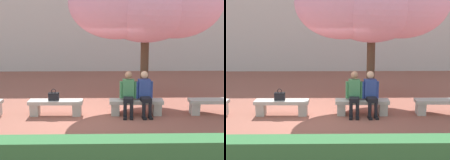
{
  "view_description": "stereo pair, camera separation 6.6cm",
  "coord_description": "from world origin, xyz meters",
  "views": [
    {
      "loc": [
        0.26,
        -8.78,
        2.79
      ],
      "look_at": [
        0.47,
        0.2,
        1.0
      ],
      "focal_mm": 50.0,
      "sensor_mm": 36.0,
      "label": 1
    },
    {
      "loc": [
        0.33,
        -8.78,
        2.79
      ],
      "look_at": [
        0.47,
        0.2,
        1.0
      ],
      "focal_mm": 50.0,
      "sensor_mm": 36.0,
      "label": 2
    }
  ],
  "objects": [
    {
      "name": "ground_plane",
      "position": [
        0.0,
        0.0,
        0.0
      ],
      "size": [
        100.0,
        100.0,
        0.0
      ],
      "primitive_type": "plane",
      "color": "#8E5142"
    },
    {
      "name": "building_facade",
      "position": [
        0.0,
        9.67,
        3.63
      ],
      "size": [
        28.0,
        4.0,
        7.26
      ],
      "primitive_type": "cube",
      "color": "beige",
      "rests_on": "ground"
    },
    {
      "name": "stone_bench_near_west",
      "position": [
        -1.17,
        0.0,
        0.3
      ],
      "size": [
        1.57,
        0.44,
        0.45
      ],
      "color": "#ADA89E",
      "rests_on": "ground"
    },
    {
      "name": "stone_bench_center",
      "position": [
        1.17,
        0.0,
        0.3
      ],
      "size": [
        1.57,
        0.44,
        0.45
      ],
      "color": "#ADA89E",
      "rests_on": "ground"
    },
    {
      "name": "stone_bench_near_east",
      "position": [
        3.51,
        0.0,
        0.3
      ],
      "size": [
        1.57,
        0.44,
        0.45
      ],
      "color": "#ADA89E",
      "rests_on": "ground"
    },
    {
      "name": "person_seated_left",
      "position": [
        0.94,
        -0.05,
        0.7
      ],
      "size": [
        0.51,
        0.7,
        1.29
      ],
      "color": "black",
      "rests_on": "ground"
    },
    {
      "name": "person_seated_right",
      "position": [
        1.41,
        -0.05,
        0.7
      ],
      "size": [
        0.51,
        0.71,
        1.29
      ],
      "color": "black",
      "rests_on": "ground"
    },
    {
      "name": "handbag",
      "position": [
        -1.22,
        0.0,
        0.58
      ],
      "size": [
        0.3,
        0.15,
        0.34
      ],
      "color": "black",
      "rests_on": "stone_bench_near_west"
    },
    {
      "name": "cherry_tree_main",
      "position": [
        1.59,
        1.29,
        3.22
      ],
      "size": [
        4.88,
        3.35,
        4.42
      ],
      "color": "#473323",
      "rests_on": "ground"
    }
  ]
}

